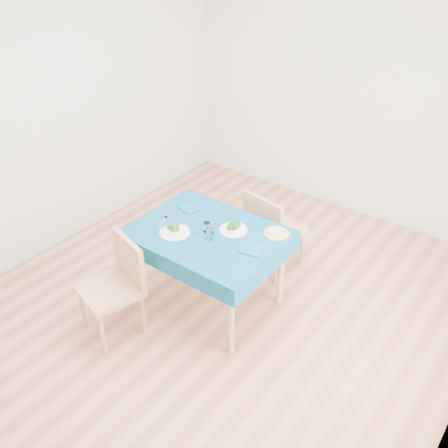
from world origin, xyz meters
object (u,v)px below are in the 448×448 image
Objects in this scene: chair_near at (107,278)px; chair_far at (277,217)px; bowl_near at (175,229)px; bowl_far at (234,227)px; table at (208,268)px; side_plate at (276,233)px.

chair_near is 0.97× the size of chair_far.
bowl_near reaches higher than bowl_far.
chair_far reaches higher than table.
table is at bearing 40.69° from bowl_near.
chair_far is at bearing 68.62° from bowl_near.
bowl_near is 0.49m from bowl_far.
chair_far is (0.18, 0.81, 0.19)m from table.
table is 5.25× the size of bowl_far.
chair_far is at bearing 77.33° from table.
chair_far reaches higher than side_plate.
bowl_near is 1.08× the size of bowl_far.
bowl_far is at bearing -150.44° from side_plate.
chair_near is at bearing 78.56° from chair_far.
bowl_far is at bearing 42.57° from table.
bowl_far is 0.36m from side_plate.
chair_near is 1.41m from side_plate.
table is 0.88m from chair_near.
side_plate is at bearing 34.49° from table.
bowl_far reaches higher than table.
bowl_near is 0.84m from side_plate.
bowl_near is (0.21, 0.58, 0.24)m from chair_near.
chair_far is 4.85× the size of bowl_far.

